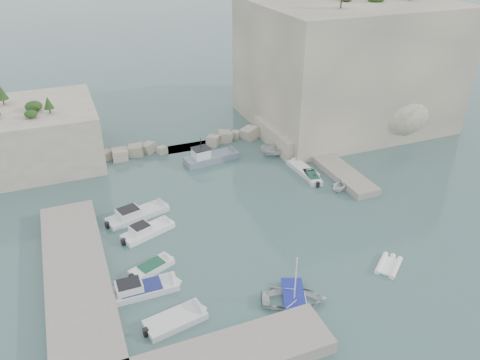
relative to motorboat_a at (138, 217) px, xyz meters
name	(u,v)px	position (x,y,z in m)	size (l,w,h in m)	color
ground	(263,236)	(10.47, -7.75, 0.00)	(400.00, 400.00, 0.00)	#426462
cliff_east	(345,64)	(33.47, 15.25, 8.50)	(26.00, 22.00, 17.00)	beige
cliff_terrace	(296,134)	(23.47, 10.25, 1.25)	(8.00, 10.00, 2.50)	beige
outcrop_west	(29,136)	(-9.53, 17.25, 3.50)	(16.00, 14.00, 7.00)	beige
quay_west	(78,283)	(-6.53, -8.75, 0.55)	(5.00, 24.00, 1.10)	#9E9689
ledge_east	(331,164)	(23.97, 2.25, 0.40)	(3.00, 16.00, 0.80)	#9E9689
breakwater	(188,142)	(9.47, 14.25, 0.70)	(28.00, 3.00, 1.40)	beige
motorboat_a	(138,217)	(0.00, 0.00, 0.00)	(6.90, 2.05, 1.40)	silver
motorboat_b	(148,233)	(0.35, -3.29, 0.00)	(5.59, 1.83, 1.40)	white
motorboat_c	(152,270)	(-0.49, -8.72, 0.00)	(4.22, 1.53, 0.70)	silver
motorboat_d	(142,293)	(-1.90, -11.18, 0.00)	(6.54, 1.95, 1.40)	silver
motorboat_e	(176,322)	(-0.17, -15.34, 0.00)	(4.98, 2.04, 0.70)	silver
rowboat	(294,303)	(8.98, -16.81, 0.00)	(3.66, 5.12, 1.06)	white
inflatable_dinghy	(388,267)	(18.63, -15.98, 0.00)	(3.27, 1.59, 0.44)	white
tender_east_a	(340,190)	(22.08, -2.94, 0.00)	(2.65, 3.08, 1.62)	white
tender_east_b	(312,179)	(20.32, 0.27, 0.00)	(3.87, 1.32, 0.70)	silver
tender_east_c	(302,171)	(20.27, 2.56, 0.00)	(5.26, 1.70, 0.70)	silver
tender_east_d	(278,155)	(19.48, 7.52, 0.00)	(1.73, 4.60, 1.78)	silver
work_boat	(211,161)	(10.99, 9.18, 0.00)	(7.49, 2.21, 2.20)	slate
rowboat_mast	(296,277)	(8.98, -16.81, 2.63)	(0.10, 0.10, 4.20)	white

